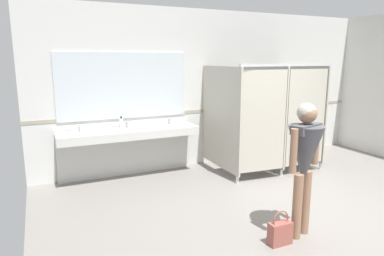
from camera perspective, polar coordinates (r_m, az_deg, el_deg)
The scene contains 10 objects.
ground_plane at distance 4.92m, azimuth 22.22°, elevation -14.64°, with size 7.18×6.54×0.10m, color gray.
wall_back at distance 6.88m, azimuth 4.59°, elevation 6.64°, with size 7.18×0.12×2.95m, color silver.
wall_back_tile_band at distance 6.87m, azimuth 4.79°, elevation 3.05°, with size 7.18×0.01×0.06m, color #9E937F.
vanity_counter at distance 6.06m, azimuth -10.46°, elevation -2.21°, with size 2.37×0.55×0.98m.
mirror_panel at distance 6.10m, azimuth -11.24°, elevation 6.92°, with size 2.27×0.02×1.14m, color silver.
bathroom_stalls at distance 6.45m, azimuth 12.72°, elevation 2.07°, with size 1.89×1.35×1.96m.
person_standing at distance 4.08m, azimuth 18.21°, elevation -4.23°, with size 0.53×0.50×1.57m.
handbag at distance 4.12m, azimuth 14.44°, elevation -16.45°, with size 0.27×0.12×0.40m.
soap_dispenser at distance 6.04m, azimuth -11.65°, elevation 0.82°, with size 0.07×0.07×0.20m.
paper_cup at distance 5.66m, azimuth -17.80°, elevation -0.69°, with size 0.07×0.07×0.08m, color white.
Camera 1 is at (-3.33, -2.96, 2.04)m, focal length 32.08 mm.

